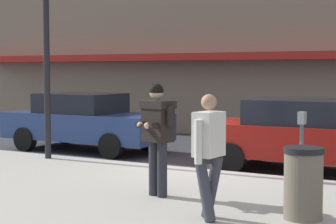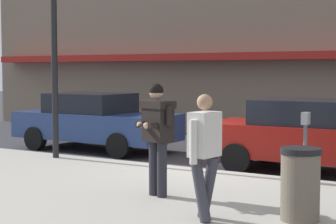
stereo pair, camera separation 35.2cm
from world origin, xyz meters
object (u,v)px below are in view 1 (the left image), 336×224
parked_sedan_mid (306,135)px  parking_meter (302,136)px  man_texting_on_phone (157,127)px  trash_bin (303,183)px  parked_sedan_near (85,121)px  street_lamp_post (46,27)px  pedestrian_in_light_coat (209,148)px

parked_sedan_mid → parking_meter: 1.87m
man_texting_on_phone → trash_bin: (2.41, -0.26, -0.62)m
parked_sedan_near → street_lamp_post: bearing=-74.9°
man_texting_on_phone → street_lamp_post: size_ratio=0.37×
pedestrian_in_light_coat → parked_sedan_mid: bearing=89.9°
parking_meter → parked_sedan_mid: bearing=102.3°
trash_bin → pedestrian_in_light_coat: bearing=-150.1°
parked_sedan_mid → street_lamp_post: 6.22m
parked_sedan_near → parking_meter: size_ratio=3.56×
parked_sedan_near → pedestrian_in_light_coat: bearing=-41.3°
parked_sedan_mid → man_texting_on_phone: bearing=-107.9°
pedestrian_in_light_coat → trash_bin: (1.11, 0.64, -0.47)m
pedestrian_in_light_coat → parking_meter: (0.41, 3.14, -0.14)m
parking_meter → pedestrian_in_light_coat: bearing=-97.4°
parked_sedan_near → street_lamp_post: 3.28m
parked_sedan_mid → pedestrian_in_light_coat: size_ratio=2.66×
parked_sedan_near → street_lamp_post: street_lamp_post is taller
pedestrian_in_light_coat → street_lamp_post: size_ratio=0.35×
parked_sedan_mid → man_texting_on_phone: 4.29m
pedestrian_in_light_coat → trash_bin: 1.37m
pedestrian_in_light_coat → parking_meter: size_ratio=1.34×
pedestrian_in_light_coat → man_texting_on_phone: bearing=145.4°
trash_bin → man_texting_on_phone: bearing=173.9°
man_texting_on_phone → street_lamp_post: bearing=152.0°
man_texting_on_phone → parking_meter: man_texting_on_phone is taller
pedestrian_in_light_coat → trash_bin: pedestrian_in_light_coat is taller
parked_sedan_near → parking_meter: bearing=-18.5°
parked_sedan_mid → parking_meter: parked_sedan_mid is taller
parked_sedan_near → parked_sedan_mid: (6.04, -0.34, 0.00)m
man_texting_on_phone → parking_meter: 2.84m
parked_sedan_mid → man_texting_on_phone: size_ratio=2.51×
parked_sedan_mid → parking_meter: (0.40, -1.82, 0.18)m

